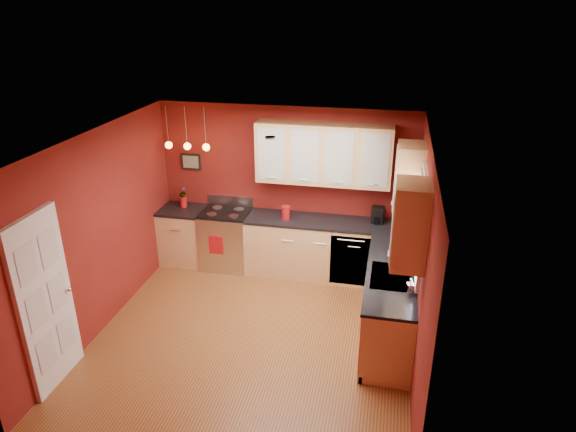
% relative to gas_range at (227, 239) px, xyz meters
% --- Properties ---
extents(floor, '(4.20, 4.20, 0.00)m').
position_rel_gas_range_xyz_m(floor, '(0.92, -1.80, -0.48)').
color(floor, '#97602B').
rests_on(floor, ground).
extents(ceiling, '(4.00, 4.20, 0.02)m').
position_rel_gas_range_xyz_m(ceiling, '(0.92, -1.80, 2.12)').
color(ceiling, beige).
rests_on(ceiling, wall_back).
extents(wall_back, '(4.00, 0.02, 2.60)m').
position_rel_gas_range_xyz_m(wall_back, '(0.92, 0.30, 0.82)').
color(wall_back, maroon).
rests_on(wall_back, floor).
extents(wall_front, '(4.00, 0.02, 2.60)m').
position_rel_gas_range_xyz_m(wall_front, '(0.92, -3.90, 0.82)').
color(wall_front, maroon).
rests_on(wall_front, floor).
extents(wall_left, '(0.02, 4.20, 2.60)m').
position_rel_gas_range_xyz_m(wall_left, '(-1.08, -1.80, 0.82)').
color(wall_left, maroon).
rests_on(wall_left, floor).
extents(wall_right, '(0.02, 4.20, 2.60)m').
position_rel_gas_range_xyz_m(wall_right, '(2.92, -1.80, 0.82)').
color(wall_right, maroon).
rests_on(wall_right, floor).
extents(base_cabinets_back_left, '(0.70, 0.60, 0.90)m').
position_rel_gas_range_xyz_m(base_cabinets_back_left, '(-0.73, -0.00, -0.03)').
color(base_cabinets_back_left, '#EAB57D').
rests_on(base_cabinets_back_left, floor).
extents(base_cabinets_back_right, '(2.54, 0.60, 0.90)m').
position_rel_gas_range_xyz_m(base_cabinets_back_right, '(1.65, -0.00, -0.03)').
color(base_cabinets_back_right, '#EAB57D').
rests_on(base_cabinets_back_right, floor).
extents(base_cabinets_right, '(0.60, 2.10, 0.90)m').
position_rel_gas_range_xyz_m(base_cabinets_right, '(2.62, -1.35, -0.03)').
color(base_cabinets_right, '#EAB57D').
rests_on(base_cabinets_right, floor).
extents(counter_back_left, '(0.70, 0.62, 0.04)m').
position_rel_gas_range_xyz_m(counter_back_left, '(-0.73, -0.00, 0.44)').
color(counter_back_left, black).
rests_on(counter_back_left, base_cabinets_back_left).
extents(counter_back_right, '(2.54, 0.62, 0.04)m').
position_rel_gas_range_xyz_m(counter_back_right, '(1.65, -0.00, 0.44)').
color(counter_back_right, black).
rests_on(counter_back_right, base_cabinets_back_right).
extents(counter_right, '(0.62, 2.10, 0.04)m').
position_rel_gas_range_xyz_m(counter_right, '(2.62, -1.35, 0.44)').
color(counter_right, black).
rests_on(counter_right, base_cabinets_right).
extents(gas_range, '(0.76, 0.64, 1.11)m').
position_rel_gas_range_xyz_m(gas_range, '(0.00, 0.00, 0.00)').
color(gas_range, silver).
rests_on(gas_range, floor).
extents(dishwasher_front, '(0.60, 0.02, 0.80)m').
position_rel_gas_range_xyz_m(dishwasher_front, '(2.02, -0.29, -0.03)').
color(dishwasher_front, silver).
rests_on(dishwasher_front, base_cabinets_back_right).
extents(sink, '(0.50, 0.70, 0.33)m').
position_rel_gas_range_xyz_m(sink, '(2.62, -1.50, 0.43)').
color(sink, gray).
rests_on(sink, counter_right).
extents(window, '(0.06, 1.02, 1.22)m').
position_rel_gas_range_xyz_m(window, '(2.89, -1.50, 1.21)').
color(window, white).
rests_on(window, wall_right).
extents(door_left_wall, '(0.12, 0.82, 2.05)m').
position_rel_gas_range_xyz_m(door_left_wall, '(-1.05, -3.00, 0.54)').
color(door_left_wall, white).
rests_on(door_left_wall, floor).
extents(upper_cabinets_back, '(2.00, 0.35, 0.90)m').
position_rel_gas_range_xyz_m(upper_cabinets_back, '(1.52, 0.12, 1.47)').
color(upper_cabinets_back, '#EAB57D').
rests_on(upper_cabinets_back, wall_back).
extents(upper_cabinets_right, '(0.35, 1.95, 0.90)m').
position_rel_gas_range_xyz_m(upper_cabinets_right, '(2.75, -1.48, 1.47)').
color(upper_cabinets_right, '#EAB57D').
rests_on(upper_cabinets_right, wall_right).
extents(wall_picture, '(0.32, 0.03, 0.26)m').
position_rel_gas_range_xyz_m(wall_picture, '(-0.63, 0.28, 1.17)').
color(wall_picture, black).
rests_on(wall_picture, wall_back).
extents(pendant_lights, '(0.71, 0.11, 0.66)m').
position_rel_gas_range_xyz_m(pendant_lights, '(-0.53, -0.05, 1.53)').
color(pendant_lights, gray).
rests_on(pendant_lights, ceiling).
extents(red_canister, '(0.14, 0.14, 0.21)m').
position_rel_gas_range_xyz_m(red_canister, '(0.99, -0.05, 0.56)').
color(red_canister, '#AE1217').
rests_on(red_canister, counter_back_right).
extents(red_vase, '(0.11, 0.11, 0.18)m').
position_rel_gas_range_xyz_m(red_vase, '(-0.73, 0.09, 0.55)').
color(red_vase, '#AE1217').
rests_on(red_vase, counter_back_left).
extents(flowers, '(0.12, 0.12, 0.19)m').
position_rel_gas_range_xyz_m(flowers, '(-0.73, 0.09, 0.71)').
color(flowers, '#AE1217').
rests_on(flowers, red_vase).
extents(coffee_maker, '(0.20, 0.20, 0.26)m').
position_rel_gas_range_xyz_m(coffee_maker, '(2.37, 0.08, 0.58)').
color(coffee_maker, black).
rests_on(coffee_maker, counter_back_right).
extents(soap_pump, '(0.10, 0.11, 0.19)m').
position_rel_gas_range_xyz_m(soap_pump, '(2.83, -1.85, 0.55)').
color(soap_pump, white).
rests_on(soap_pump, counter_right).
extents(dish_towel, '(0.22, 0.02, 0.30)m').
position_rel_gas_range_xyz_m(dish_towel, '(-0.07, -0.33, 0.04)').
color(dish_towel, '#AE1217').
rests_on(dish_towel, gas_range).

